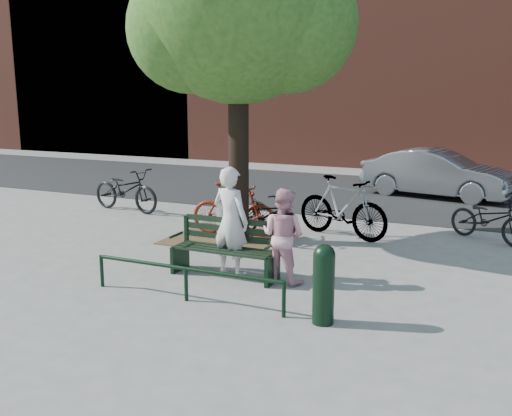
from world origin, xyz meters
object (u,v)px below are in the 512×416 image
at_px(litter_bin, 227,218).
at_px(parked_car, 437,174).
at_px(person_left, 231,221).
at_px(person_right, 283,236).
at_px(bollard, 324,281).
at_px(park_bench, 227,247).
at_px(bicycle_c, 266,215).

relative_size(litter_bin, parked_car, 0.23).
height_order(person_left, person_right, person_left).
bearing_deg(bollard, parked_car, 88.86).
distance_m(park_bench, person_right, 0.99).
bearing_deg(person_right, parked_car, -90.47).
distance_m(person_right, bicycle_c, 2.71).
relative_size(park_bench, bollard, 1.65).
xyz_separation_m(park_bench, person_left, (0.04, 0.07, 0.41)).
bearing_deg(bicycle_c, litter_bin, 159.41).
bearing_deg(person_left, bollard, 156.83).
height_order(person_left, litter_bin, person_left).
relative_size(person_right, bicycle_c, 0.78).
xyz_separation_m(person_right, parked_car, (1.28, 8.66, -0.07)).
xyz_separation_m(person_left, parked_car, (2.19, 8.66, -0.22)).
distance_m(litter_bin, parked_car, 7.52).
bearing_deg(person_left, litter_bin, -50.96).
relative_size(park_bench, person_right, 1.16).
distance_m(person_left, litter_bin, 2.15).
bearing_deg(park_bench, parked_car, 75.65).
height_order(person_right, bollard, person_right).
bearing_deg(bicycle_c, parked_car, 7.67).
xyz_separation_m(park_bench, bollard, (2.03, -1.25, 0.09)).
height_order(bicycle_c, parked_car, parked_car).
relative_size(person_left, bicycle_c, 0.94).
distance_m(person_left, bicycle_c, 2.43).
relative_size(person_left, bollard, 1.69).
bearing_deg(person_left, park_bench, 69.84).
relative_size(person_right, litter_bin, 1.60).
height_order(person_left, bollard, person_left).
bearing_deg(bicycle_c, person_left, -140.85).
distance_m(person_left, bollard, 2.42).
relative_size(park_bench, litter_bin, 1.87).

